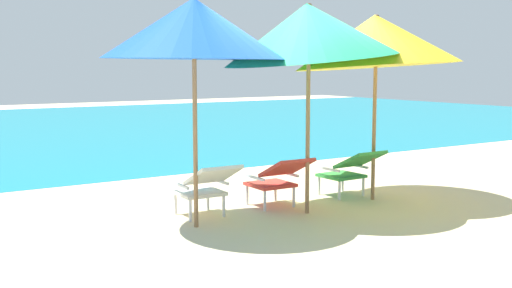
% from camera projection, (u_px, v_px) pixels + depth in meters
% --- Properties ---
extents(ground_plane, '(40.00, 40.00, 0.00)m').
position_uv_depth(ground_plane, '(155.00, 166.00, 11.25)').
color(ground_plane, beige).
extents(ocean_band, '(40.00, 18.00, 0.01)m').
position_uv_depth(ocean_band, '(41.00, 129.00, 17.86)').
color(ocean_band, teal).
rests_on(ocean_band, ground_plane).
extents(lounge_chair_left, '(0.56, 0.89, 0.68)m').
position_uv_depth(lounge_chair_left, '(206.00, 185.00, 7.32)').
color(lounge_chair_left, silver).
rests_on(lounge_chair_left, ground_plane).
extents(lounge_chair_center, '(0.56, 0.88, 0.68)m').
position_uv_depth(lounge_chair_center, '(278.00, 177.00, 7.84)').
color(lounge_chair_center, red).
rests_on(lounge_chair_center, ground_plane).
extents(lounge_chair_right, '(0.56, 0.89, 0.68)m').
position_uv_depth(lounge_chair_right, '(350.00, 168.00, 8.49)').
color(lounge_chair_right, '#338E3D').
rests_on(lounge_chair_right, ground_plane).
extents(beach_umbrella_left, '(2.81, 2.81, 2.52)m').
position_uv_depth(beach_umbrella_left, '(194.00, 29.00, 6.71)').
color(beach_umbrella_left, olive).
rests_on(beach_umbrella_left, ground_plane).
extents(beach_umbrella_center, '(2.32, 2.28, 2.62)m').
position_uv_depth(beach_umbrella_center, '(309.00, 32.00, 7.37)').
color(beach_umbrella_center, olive).
rests_on(beach_umbrella_center, ground_plane).
extents(beach_umbrella_right, '(2.96, 2.97, 2.52)m').
position_uv_depth(beach_umbrella_right, '(376.00, 41.00, 8.15)').
color(beach_umbrella_right, olive).
rests_on(beach_umbrella_right, ground_plane).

